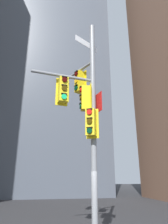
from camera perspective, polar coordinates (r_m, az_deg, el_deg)
The scene contains 2 objects.
building_mid_block at distance 39.70m, azimuth -8.75°, elevation 18.94°, with size 16.18×16.18×52.03m, color #4C5460.
signal_pole_assembly at distance 8.20m, azimuth -0.68°, elevation 2.23°, with size 2.84×2.91×8.85m.
Camera 1 is at (-1.66, -7.29, 2.32)m, focal length 32.10 mm.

